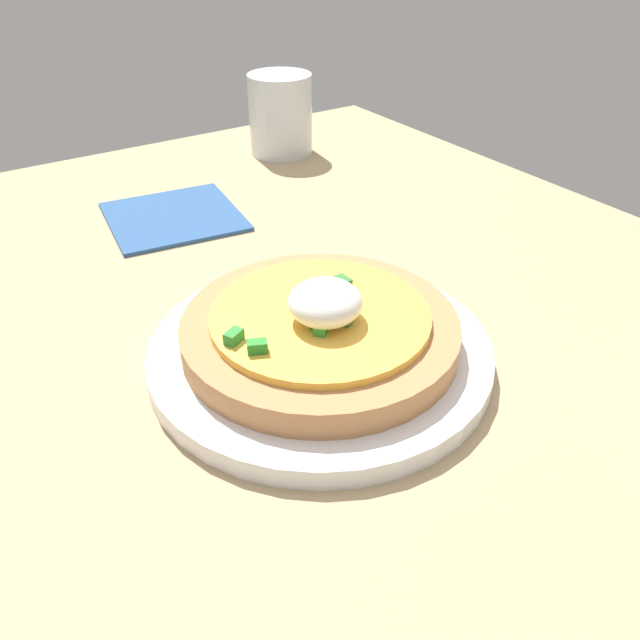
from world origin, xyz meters
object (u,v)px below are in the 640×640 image
object	(u,v)px
plate	(320,352)
cup_near	(281,118)
pizza	(320,327)
napkin	(174,217)

from	to	relation	value
plate	cup_near	bearing A→B (deg)	152.89
pizza	cup_near	size ratio (longest dim) A/B	2.00
cup_near	pizza	bearing A→B (deg)	-27.09
plate	napkin	distance (cm)	28.75
plate	napkin	bearing A→B (deg)	178.73
pizza	cup_near	distance (cm)	45.09
plate	pizza	bearing A→B (deg)	-17.82
cup_near	napkin	world-z (taller)	cup_near
cup_near	napkin	xyz separation A→B (cm)	(11.32, -19.86, -4.26)
napkin	cup_near	bearing A→B (deg)	119.68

